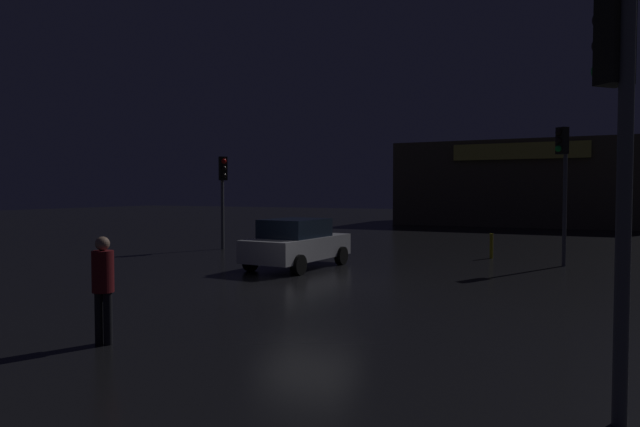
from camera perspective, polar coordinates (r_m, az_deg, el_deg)
name	(u,v)px	position (r m, az deg, el deg)	size (l,w,h in m)	color
ground_plane	(309,284)	(14.82, -1.17, -7.19)	(120.00, 120.00, 0.00)	black
store_building	(527,184)	(44.23, 20.22, 2.82)	(17.37, 10.16, 5.90)	brown
traffic_signal_main	(618,127)	(6.65, 27.95, 7.75)	(0.42, 0.42, 4.45)	#595B60
traffic_signal_opposite	(563,164)	(19.76, 23.41, 4.63)	(0.41, 0.43, 4.49)	#595B60
traffic_signal_cross_right	(223,182)	(23.81, -9.82, 3.15)	(0.43, 0.41, 3.87)	#595B60
car_near	(297,243)	(17.87, -2.34, -2.99)	(2.17, 4.18, 1.56)	#B7B7BF
pedestrian	(103,282)	(9.62, -21.15, -6.45)	(0.39, 0.39, 1.72)	black
bollard_kerb_a	(491,246)	(21.31, 16.99, -3.16)	(0.12, 0.12, 0.91)	gold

